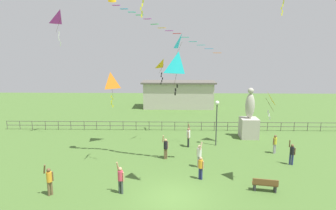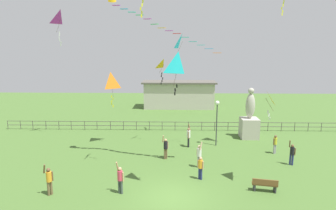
{
  "view_description": "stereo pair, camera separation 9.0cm",
  "coord_description": "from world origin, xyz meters",
  "px_view_note": "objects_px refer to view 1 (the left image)",
  "views": [
    {
      "loc": [
        0.05,
        -15.37,
        8.56
      ],
      "look_at": [
        -0.42,
        6.16,
        4.31
      ],
      "focal_mm": 30.5,
      "sensor_mm": 36.0,
      "label": 1
    },
    {
      "loc": [
        0.14,
        -15.37,
        8.56
      ],
      "look_at": [
        -0.42,
        6.16,
        4.31
      ],
      "focal_mm": 30.5,
      "sensor_mm": 36.0,
      "label": 2
    }
  ],
  "objects_px": {
    "statue_monument": "(249,122)",
    "park_bench": "(265,184)",
    "person_3": "(166,147)",
    "kite_8": "(111,81)",
    "person_0": "(292,153)",
    "person_2": "(201,166)",
    "lamppost": "(217,113)",
    "person_5": "(188,136)",
    "person_1": "(275,143)",
    "kite_6": "(179,65)",
    "kite_3": "(61,19)",
    "kite_0": "(164,65)",
    "kite_2": "(182,42)",
    "person_7": "(49,179)",
    "streamer_kite": "(124,4)",
    "person_6": "(199,154)",
    "person_4": "(120,178)",
    "kite_5": "(266,99)"
  },
  "relations": [
    {
      "from": "statue_monument",
      "to": "park_bench",
      "type": "relative_size",
      "value": 3.18
    },
    {
      "from": "person_3",
      "to": "kite_8",
      "type": "relative_size",
      "value": 0.62
    },
    {
      "from": "park_bench",
      "to": "kite_8",
      "type": "bearing_deg",
      "value": 141.67
    },
    {
      "from": "person_0",
      "to": "person_2",
      "type": "bearing_deg",
      "value": -159.8
    },
    {
      "from": "lamppost",
      "to": "kite_8",
      "type": "distance_m",
      "value": 9.81
    },
    {
      "from": "person_5",
      "to": "person_1",
      "type": "bearing_deg",
      "value": -11.61
    },
    {
      "from": "park_bench",
      "to": "kite_6",
      "type": "height_order",
      "value": "kite_6"
    },
    {
      "from": "lamppost",
      "to": "person_1",
      "type": "relative_size",
      "value": 2.58
    },
    {
      "from": "kite_3",
      "to": "kite_6",
      "type": "relative_size",
      "value": 1.28
    },
    {
      "from": "kite_0",
      "to": "kite_2",
      "type": "distance_m",
      "value": 3.99
    },
    {
      "from": "kite_0",
      "to": "person_7",
      "type": "bearing_deg",
      "value": -123.82
    },
    {
      "from": "person_5",
      "to": "kite_3",
      "type": "bearing_deg",
      "value": 168.67
    },
    {
      "from": "person_1",
      "to": "streamer_kite",
      "type": "relative_size",
      "value": 0.2
    },
    {
      "from": "person_3",
      "to": "kite_0",
      "type": "relative_size",
      "value": 0.88
    },
    {
      "from": "person_7",
      "to": "kite_6",
      "type": "relative_size",
      "value": 0.82
    },
    {
      "from": "lamppost",
      "to": "person_6",
      "type": "height_order",
      "value": "lamppost"
    },
    {
      "from": "lamppost",
      "to": "person_3",
      "type": "bearing_deg",
      "value": -143.19
    },
    {
      "from": "person_2",
      "to": "person_4",
      "type": "bearing_deg",
      "value": -157.83
    },
    {
      "from": "person_5",
      "to": "kite_5",
      "type": "xyz_separation_m",
      "value": [
        4.32,
        -6.97,
        4.54
      ]
    },
    {
      "from": "kite_2",
      "to": "kite_5",
      "type": "xyz_separation_m",
      "value": [
        4.85,
        -10.83,
        -3.63
      ]
    },
    {
      "from": "person_5",
      "to": "kite_2",
      "type": "relative_size",
      "value": 0.7
    },
    {
      "from": "person_7",
      "to": "kite_5",
      "type": "height_order",
      "value": "kite_5"
    },
    {
      "from": "kite_5",
      "to": "streamer_kite",
      "type": "relative_size",
      "value": 0.22
    },
    {
      "from": "kite_8",
      "to": "streamer_kite",
      "type": "relative_size",
      "value": 0.39
    },
    {
      "from": "person_4",
      "to": "kite_8",
      "type": "bearing_deg",
      "value": 104.84
    },
    {
      "from": "person_0",
      "to": "person_2",
      "type": "relative_size",
      "value": 1.2
    },
    {
      "from": "person_1",
      "to": "kite_8",
      "type": "xyz_separation_m",
      "value": [
        -14.0,
        2.31,
        4.82
      ]
    },
    {
      "from": "person_3",
      "to": "kite_8",
      "type": "bearing_deg",
      "value": 143.32
    },
    {
      "from": "park_bench",
      "to": "person_1",
      "type": "height_order",
      "value": "person_1"
    },
    {
      "from": "person_1",
      "to": "person_4",
      "type": "height_order",
      "value": "person_4"
    },
    {
      "from": "lamppost",
      "to": "person_4",
      "type": "bearing_deg",
      "value": -128.06
    },
    {
      "from": "lamppost",
      "to": "kite_2",
      "type": "distance_m",
      "value": 7.69
    },
    {
      "from": "lamppost",
      "to": "person_6",
      "type": "relative_size",
      "value": 2.03
    },
    {
      "from": "person_7",
      "to": "kite_5",
      "type": "bearing_deg",
      "value": 7.63
    },
    {
      "from": "person_3",
      "to": "kite_3",
      "type": "relative_size",
      "value": 0.62
    },
    {
      "from": "kite_5",
      "to": "person_6",
      "type": "bearing_deg",
      "value": 146.0
    },
    {
      "from": "person_0",
      "to": "person_5",
      "type": "relative_size",
      "value": 0.93
    },
    {
      "from": "park_bench",
      "to": "kite_8",
      "type": "relative_size",
      "value": 0.5
    },
    {
      "from": "person_3",
      "to": "kite_5",
      "type": "relative_size",
      "value": 1.1
    },
    {
      "from": "person_7",
      "to": "kite_8",
      "type": "height_order",
      "value": "kite_8"
    },
    {
      "from": "statue_monument",
      "to": "person_4",
      "type": "bearing_deg",
      "value": -132.94
    },
    {
      "from": "person_6",
      "to": "kite_8",
      "type": "bearing_deg",
      "value": 144.67
    },
    {
      "from": "kite_0",
      "to": "kite_8",
      "type": "relative_size",
      "value": 0.71
    },
    {
      "from": "person_3",
      "to": "kite_8",
      "type": "xyz_separation_m",
      "value": [
        -4.98,
        3.71,
        4.75
      ]
    },
    {
      "from": "person_1",
      "to": "person_6",
      "type": "distance_m",
      "value": 7.16
    },
    {
      "from": "person_6",
      "to": "kite_3",
      "type": "bearing_deg",
      "value": 150.83
    },
    {
      "from": "person_0",
      "to": "person_5",
      "type": "bearing_deg",
      "value": 153.1
    },
    {
      "from": "person_5",
      "to": "kite_2",
      "type": "height_order",
      "value": "kite_2"
    },
    {
      "from": "lamppost",
      "to": "person_3",
      "type": "xyz_separation_m",
      "value": [
        -4.43,
        -3.31,
        -2.03
      ]
    },
    {
      "from": "person_3",
      "to": "kite_0",
      "type": "height_order",
      "value": "kite_0"
    }
  ]
}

